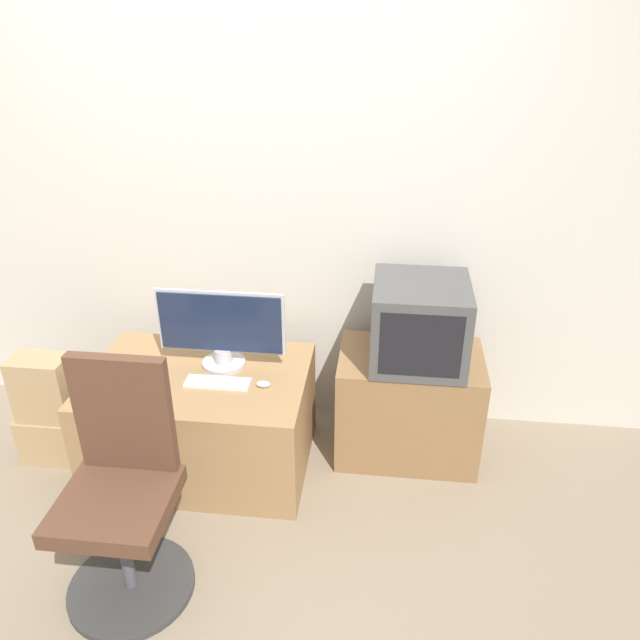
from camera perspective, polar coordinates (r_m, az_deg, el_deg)
name	(u,v)px	position (r m, az deg, el deg)	size (l,w,h in m)	color
ground_plane	(205,583)	(2.86, -10.47, -22.60)	(12.00, 12.00, 0.00)	#7F705B
wall_back	(256,189)	(3.24, -5.90, 11.84)	(4.40, 0.05, 2.60)	beige
desk	(202,419)	(3.25, -10.71, -8.86)	(1.06, 0.74, 0.53)	#937047
side_stand	(408,404)	(3.30, 8.04, -7.62)	(0.72, 0.48, 0.57)	olive
main_monitor	(221,329)	(3.06, -9.02, -0.80)	(0.63, 0.21, 0.40)	#B2B2B7
keyboard	(218,383)	(3.01, -9.34, -5.67)	(0.31, 0.10, 0.01)	silver
mouse	(263,384)	(2.96, -5.22, -5.85)	(0.07, 0.04, 0.03)	silver
crt_tv	(419,323)	(3.02, 9.08, -0.25)	(0.45, 0.46, 0.41)	#474747
office_chair	(123,500)	(2.64, -17.60, -15.41)	(0.51, 0.51, 1.00)	#333333
cardboard_box_lower	(55,436)	(3.58, -23.03, -9.75)	(0.33, 0.19, 0.26)	#A3845B
cardboard_box_upper	(44,388)	(3.42, -23.96, -5.71)	(0.28, 0.17, 0.34)	#A3845B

